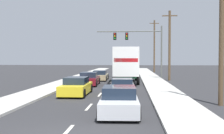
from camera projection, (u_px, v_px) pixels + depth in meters
The scene contains 14 objects.
ground_plane at pixel (113, 80), 33.40m from camera, with size 140.00×140.00×0.00m, color #2B2B2D.
sidewalk_right at pixel (156, 83), 28.05m from camera, with size 2.57×80.00×0.14m, color #B2AFA8.
sidewalk_left at pixel (65, 82), 28.77m from camera, with size 2.57×80.00×0.14m, color #B2AFA8.
lane_markings at pixel (112, 80), 32.09m from camera, with size 0.14×57.00×0.01m.
car_tan at pixel (100, 76), 32.51m from camera, with size 1.90×4.68×1.19m.
car_maroon at pixel (89, 79), 26.45m from camera, with size 1.96×4.24×1.30m.
car_yellow at pixel (76, 87), 19.45m from camera, with size 1.85×4.26×1.30m.
box_truck at pixel (126, 63), 28.72m from camera, with size 2.81×8.31×3.76m.
car_gray at pixel (122, 86), 20.37m from camera, with size 1.93×4.12×1.14m.
car_silver at pixel (119, 101), 12.97m from camera, with size 2.00×4.49×1.31m.
traffic_signal_mast at pixel (135, 40), 36.00m from camera, with size 8.85×0.69×7.03m.
utility_pole_near at pixel (222, 11), 14.92m from camera, with size 1.80×0.28×10.31m.
utility_pole_mid at pixel (170, 45), 31.91m from camera, with size 1.80×0.28×8.34m.
utility_pole_far at pixel (154, 46), 51.03m from camera, with size 1.80×0.28×9.92m.
Camera 1 is at (2.35, -8.25, 2.68)m, focal length 42.87 mm.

